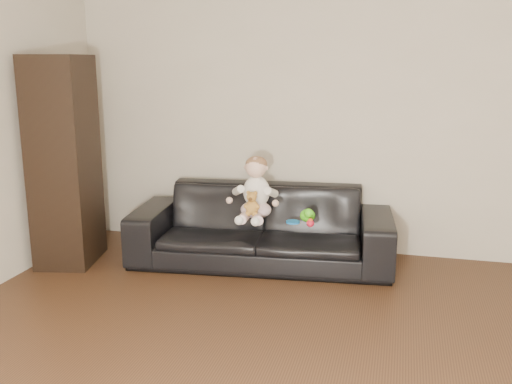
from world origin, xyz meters
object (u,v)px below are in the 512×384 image
(cabinet, at_px, (65,162))
(toy_blue_disc, at_px, (293,222))
(toy_rattle, at_px, (310,223))
(teddy_bear, at_px, (252,204))
(sofa, at_px, (262,226))
(baby, at_px, (256,191))
(toy_green, at_px, (308,216))

(cabinet, distance_m, toy_blue_disc, 1.98)
(toy_rattle, bearing_deg, teddy_bear, -178.22)
(sofa, bearing_deg, toy_blue_disc, -36.29)
(sofa, height_order, toy_blue_disc, sofa)
(teddy_bear, height_order, toy_rattle, teddy_bear)
(sofa, distance_m, baby, 0.35)
(toy_green, distance_m, toy_rattle, 0.15)
(cabinet, xyz_separation_m, toy_blue_disc, (1.92, 0.20, -0.44))
(toy_rattle, bearing_deg, cabinet, -176.62)
(cabinet, xyz_separation_m, toy_green, (2.02, 0.27, -0.40))
(toy_rattle, height_order, toy_blue_disc, toy_rattle)
(toy_blue_disc, bearing_deg, toy_green, 30.73)
(teddy_bear, distance_m, toy_green, 0.47)
(baby, height_order, toy_blue_disc, baby)
(sofa, distance_m, toy_blue_disc, 0.37)
(teddy_bear, bearing_deg, toy_rattle, 4.70)
(toy_blue_disc, bearing_deg, cabinet, -173.96)
(sofa, bearing_deg, toy_rattle, -35.26)
(sofa, bearing_deg, teddy_bear, -98.11)
(toy_rattle, distance_m, toy_blue_disc, 0.18)
(toy_green, bearing_deg, baby, -179.62)
(baby, relative_size, toy_blue_disc, 4.66)
(sofa, bearing_deg, baby, -106.00)
(sofa, xyz_separation_m, baby, (-0.02, -0.12, 0.33))
(teddy_bear, relative_size, toy_blue_disc, 1.79)
(baby, distance_m, toy_green, 0.47)
(sofa, relative_size, teddy_bear, 11.05)
(cabinet, xyz_separation_m, teddy_bear, (1.60, 0.11, -0.29))
(sofa, height_order, toy_rattle, sofa)
(sofa, xyz_separation_m, teddy_bear, (-0.01, -0.28, 0.27))
(cabinet, height_order, toy_rattle, cabinet)
(baby, bearing_deg, cabinet, 177.82)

